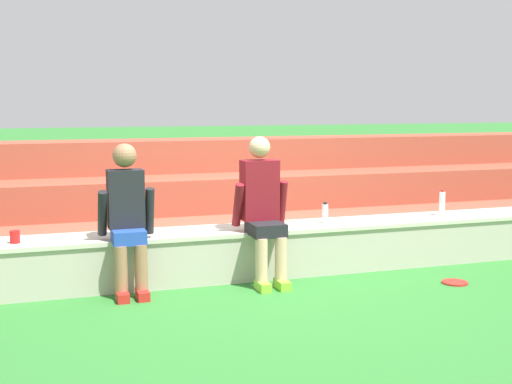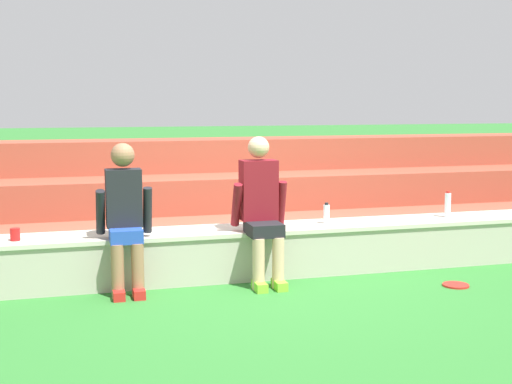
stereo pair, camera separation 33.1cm
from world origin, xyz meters
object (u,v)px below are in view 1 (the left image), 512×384
object	(u,v)px
person_center	(263,207)
frisbee	(455,282)
water_bottle_mid_left	(325,213)
plastic_cup_middle	(15,237)
person_left_of_center	(127,215)
water_bottle_near_left	(442,203)

from	to	relation	value
person_center	frisbee	distance (m)	1.93
water_bottle_mid_left	plastic_cup_middle	bearing A→B (deg)	-178.91
person_left_of_center	water_bottle_near_left	xyz separation A→B (m)	(3.38, 0.28, -0.09)
water_bottle_near_left	water_bottle_mid_left	distance (m)	1.37
water_bottle_mid_left	frisbee	size ratio (longest dim) A/B	0.88
person_left_of_center	plastic_cup_middle	size ratio (longest dim) A/B	12.10
water_bottle_near_left	frisbee	distance (m)	1.17
plastic_cup_middle	frisbee	world-z (taller)	plastic_cup_middle
water_bottle_near_left	water_bottle_mid_left	xyz separation A→B (m)	(-1.37, -0.02, -0.03)
person_left_of_center	frisbee	size ratio (longest dim) A/B	5.51
water_bottle_near_left	plastic_cup_middle	distance (m)	4.32
person_left_of_center	water_bottle_mid_left	size ratio (longest dim) A/B	6.28
frisbee	person_left_of_center	bearing A→B (deg)	167.94
person_center	plastic_cup_middle	bearing A→B (deg)	174.22
water_bottle_mid_left	person_center	bearing A→B (deg)	-159.90
person_center	water_bottle_near_left	world-z (taller)	person_center
person_left_of_center	frisbee	xyz separation A→B (m)	(2.94, -0.63, -0.69)
water_bottle_near_left	water_bottle_mid_left	world-z (taller)	water_bottle_near_left
frisbee	water_bottle_mid_left	bearing A→B (deg)	136.27
water_bottle_near_left	plastic_cup_middle	bearing A→B (deg)	-179.04
water_bottle_near_left	plastic_cup_middle	xyz separation A→B (m)	(-4.32, -0.07, -0.08)
person_left_of_center	plastic_cup_middle	bearing A→B (deg)	167.43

